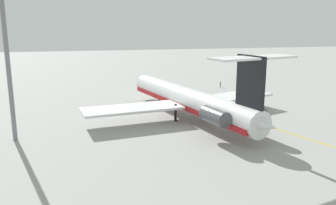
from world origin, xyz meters
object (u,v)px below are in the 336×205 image
ground_crew_near_nose (220,84)px  light_mast (7,60)px  safety_cone_nose (189,91)px  main_jetliner (191,100)px

ground_crew_near_nose → light_mast: (-36.60, 49.38, 11.75)m
safety_cone_nose → light_mast: size_ratio=0.02×
ground_crew_near_nose → light_mast: bearing=-51.5°
ground_crew_near_nose → light_mast: 62.57m
main_jetliner → light_mast: bearing=86.0°
safety_cone_nose → ground_crew_near_nose: bearing=-69.1°
safety_cone_nose → light_mast: light_mast is taller
ground_crew_near_nose → safety_cone_nose: (-4.06, 10.62, -0.81)m
safety_cone_nose → light_mast: 52.14m
ground_crew_near_nose → light_mast: light_mast is taller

